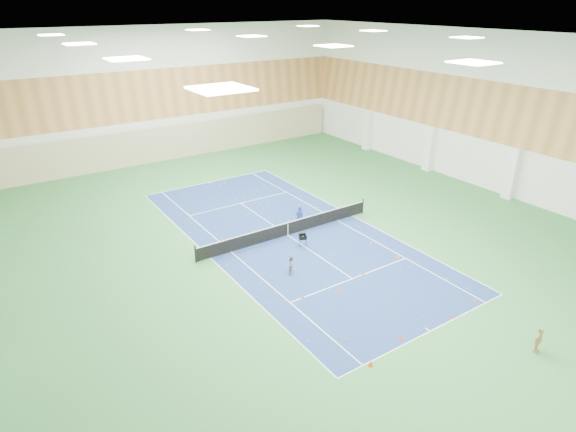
{
  "coord_description": "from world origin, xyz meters",
  "views": [
    {
      "loc": [
        -15.43,
        -23.25,
        13.98
      ],
      "look_at": [
        -0.76,
        -1.16,
        2.0
      ],
      "focal_mm": 30.0,
      "sensor_mm": 36.0,
      "label": 1
    }
  ],
  "objects_px": {
    "tennis_net": "(288,228)",
    "child_court": "(292,264)",
    "coach": "(299,217)",
    "ball_cart": "(303,241)",
    "child_apron": "(538,340)"
  },
  "relations": [
    {
      "from": "tennis_net",
      "to": "child_apron",
      "type": "relative_size",
      "value": 10.13
    },
    {
      "from": "ball_cart",
      "to": "child_apron",
      "type": "bearing_deg",
      "value": -54.37
    },
    {
      "from": "child_apron",
      "to": "ball_cart",
      "type": "height_order",
      "value": "child_apron"
    },
    {
      "from": "child_court",
      "to": "ball_cart",
      "type": "distance_m",
      "value": 3.25
    },
    {
      "from": "child_apron",
      "to": "tennis_net",
      "type": "bearing_deg",
      "value": 92.35
    },
    {
      "from": "coach",
      "to": "child_apron",
      "type": "relative_size",
      "value": 1.22
    },
    {
      "from": "tennis_net",
      "to": "child_court",
      "type": "bearing_deg",
      "value": -120.6
    },
    {
      "from": "coach",
      "to": "child_apron",
      "type": "xyz_separation_m",
      "value": [
        1.39,
        -15.97,
        -0.14
      ]
    },
    {
      "from": "coach",
      "to": "ball_cart",
      "type": "distance_m",
      "value": 2.79
    },
    {
      "from": "ball_cart",
      "to": "tennis_net",
      "type": "bearing_deg",
      "value": 111.26
    },
    {
      "from": "child_court",
      "to": "child_apron",
      "type": "xyz_separation_m",
      "value": [
        5.11,
        -11.32,
        0.07
      ]
    },
    {
      "from": "tennis_net",
      "to": "coach",
      "type": "relative_size",
      "value": 8.28
    },
    {
      "from": "tennis_net",
      "to": "child_court",
      "type": "xyz_separation_m",
      "value": [
        -2.4,
        -4.05,
        0.01
      ]
    },
    {
      "from": "tennis_net",
      "to": "ball_cart",
      "type": "height_order",
      "value": "tennis_net"
    },
    {
      "from": "tennis_net",
      "to": "ball_cart",
      "type": "bearing_deg",
      "value": -92.74
    }
  ]
}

